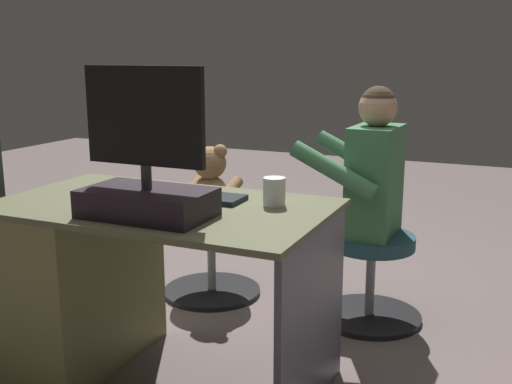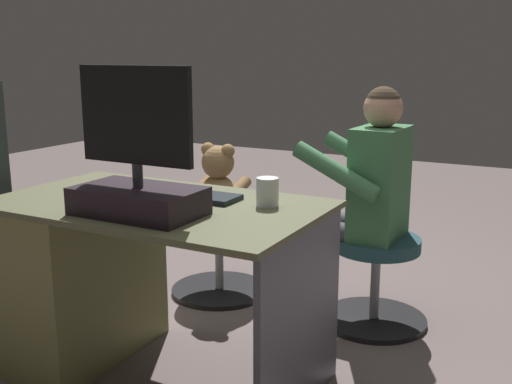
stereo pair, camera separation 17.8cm
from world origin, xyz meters
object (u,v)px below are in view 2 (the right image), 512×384
Objects in this scene: person at (362,189)px; visitor_chair at (376,274)px; keyboard at (187,195)px; cup at (267,192)px; teddy_bear at (220,184)px; computer_mouse at (124,184)px; tv_remote at (111,200)px; office_chair_teddy at (219,250)px; desk at (96,272)px; monitor at (138,178)px.

visitor_chair is at bearing -178.30° from person.
cup is at bearing -176.24° from keyboard.
cup is 0.98m from teddy_bear.
computer_mouse is at bearing -2.94° from keyboard.
tv_remote reaches higher than office_chair_teddy.
cup is 1.09m from office_chair_teddy.
office_chair_teddy is at bearing -94.66° from desk.
cup is 0.92m from visitor_chair.
office_chair_teddy is (0.11, -0.94, -0.49)m from tv_remote.
cup is 0.09× the size of person.
cup is at bearing 131.72° from teddy_bear.
computer_mouse is at bearing -43.63° from monitor.
keyboard is 0.34m from cup.
cup reaches higher than visitor_chair.
person is (-0.45, -1.05, -0.20)m from monitor.
person is at bearing -99.03° from cup.
computer_mouse is 0.92× the size of cup.
teddy_bear reaches higher than visitor_chair.
computer_mouse is 0.64× the size of tv_remote.
desk is at bearing 43.82° from visitor_chair.
visitor_chair is (-0.20, -0.73, -0.52)m from cup.
monitor is at bearing 106.70° from office_chair_teddy.
teddy_bear is 0.77× the size of visitor_chair.
monitor is 0.47m from cup.
desk is 1.27m from visitor_chair.
tv_remote is at bearing 118.94° from computer_mouse.
cup is 0.21× the size of visitor_chair.
desk is 2.41× the size of office_chair_teddy.
person is at bearing -120.93° from keyboard.
office_chair_teddy and visitor_chair have the same top height.
computer_mouse is at bearing 88.63° from office_chair_teddy.
computer_mouse reaches higher than keyboard.
person reaches higher than cup.
monitor reaches higher than cup.
cup is (-0.34, -0.31, -0.08)m from monitor.
monitor is at bearing -179.22° from tv_remote.
computer_mouse is 0.19× the size of visitor_chair.
visitor_chair is 0.45× the size of person.
person is at bearing -136.53° from computer_mouse.
tv_remote is 0.29× the size of office_chair_teddy.
desk is 12.89× the size of computer_mouse.
tv_remote is at bearing 46.30° from keyboard.
desk is at bearing 69.08° from computer_mouse.
desk is 2.95× the size of keyboard.
keyboard is 0.82× the size of office_chair_teddy.
office_chair_teddy is 0.36m from teddy_bear.
desk is 1.11× the size of person.
office_chair_teddy is 0.84m from visitor_chair.
keyboard is 0.82m from teddy_bear.
office_chair_teddy is at bearing -73.30° from monitor.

